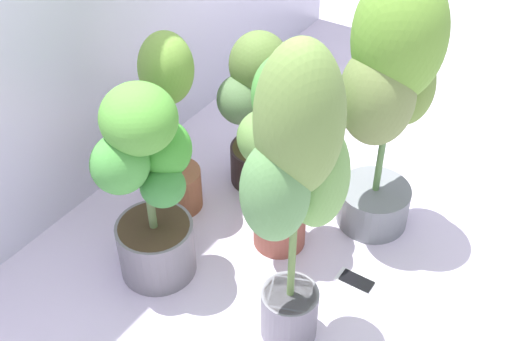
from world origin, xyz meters
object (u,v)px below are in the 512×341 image
potted_plant_center (283,142)px  cell_phone (357,281)px  potted_plant_back_right (255,107)px  potted_plant_front_right (390,86)px  potted_plant_back_center (165,116)px  potted_plant_back_left (148,185)px  potted_plant_front_left (297,177)px

potted_plant_center → cell_phone: 0.56m
potted_plant_back_right → potted_plant_front_right: size_ratio=0.65×
potted_plant_back_center → cell_phone: size_ratio=5.15×
potted_plant_center → potted_plant_front_right: (0.28, -0.23, 0.15)m
potted_plant_front_right → cell_phone: 0.68m
potted_plant_back_right → potted_plant_center: bearing=-130.6°
potted_plant_back_center → potted_plant_back_right: bearing=-28.7°
potted_plant_back_right → cell_phone: potted_plant_back_right is taller
potted_plant_back_center → potted_plant_back_left: 0.32m
potted_plant_back_left → potted_plant_front_right: bearing=-38.2°
potted_plant_back_right → potted_plant_back_center: size_ratio=0.88×
cell_phone → potted_plant_back_center: bearing=93.5°
potted_plant_center → potted_plant_back_center: bearing=100.6°
potted_plant_back_left → cell_phone: (0.34, -0.60, -0.39)m
potted_plant_center → potted_plant_back_center: size_ratio=1.04×
potted_plant_back_right → cell_phone: size_ratio=4.55×
potted_plant_center → potted_plant_back_center: (-0.08, 0.43, -0.02)m
potted_plant_back_center → potted_plant_front_left: size_ratio=0.70×
potted_plant_front_left → cell_phone: (0.30, -0.09, -0.65)m
potted_plant_center → potted_plant_front_left: 0.45m
potted_plant_front_right → potted_plant_back_left: potted_plant_front_right is taller
potted_plant_front_right → potted_plant_back_center: size_ratio=1.35×
potted_plant_center → potted_plant_front_right: potted_plant_front_right is taller
potted_plant_center → potted_plant_back_right: (0.23, 0.26, -0.10)m
potted_plant_front_left → cell_phone: potted_plant_front_left is taller
potted_plant_front_right → potted_plant_back_center: 0.77m
potted_plant_back_center → cell_phone: potted_plant_back_center is taller
potted_plant_center → potted_plant_front_left: bearing=-142.8°
potted_plant_back_left → potted_plant_back_center: bearing=30.2°
potted_plant_front_right → potted_plant_back_center: bearing=118.8°
potted_plant_front_left → potted_plant_back_left: 0.58m
potted_plant_center → potted_plant_back_right: 0.36m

